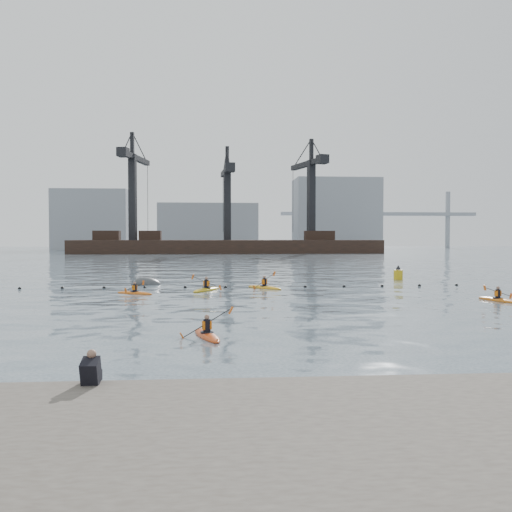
{
  "coord_description": "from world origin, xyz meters",
  "views": [
    {
      "loc": [
        -2.71,
        -18.01,
        3.79
      ],
      "look_at": [
        -0.62,
        10.14,
        2.8
      ],
      "focal_mm": 38.0,
      "sensor_mm": 36.0,
      "label": 1
    }
  ],
  "objects_px": {
    "kayaker_4": "(498,299)",
    "kayaker_3": "(206,289)",
    "kayaker_0": "(207,334)",
    "mooring_buoy": "(148,285)",
    "kayaker_5": "(264,287)",
    "kayaker_2": "(135,293)",
    "nav_buoy": "(398,275)"
  },
  "relations": [
    {
      "from": "kayaker_4",
      "to": "kayaker_3",
      "type": "bearing_deg",
      "value": -38.88
    },
    {
      "from": "kayaker_0",
      "to": "mooring_buoy",
      "type": "xyz_separation_m",
      "value": [
        -5.06,
        23.03,
        -0.09
      ]
    },
    {
      "from": "kayaker_0",
      "to": "kayaker_5",
      "type": "xyz_separation_m",
      "value": [
        3.92,
        19.21,
        0.01
      ]
    },
    {
      "from": "kayaker_0",
      "to": "kayaker_3",
      "type": "distance_m",
      "value": 17.83
    },
    {
      "from": "kayaker_2",
      "to": "mooring_buoy",
      "type": "bearing_deg",
      "value": 30.48
    },
    {
      "from": "kayaker_4",
      "to": "kayaker_5",
      "type": "relative_size",
      "value": 1.06
    },
    {
      "from": "kayaker_3",
      "to": "kayaker_4",
      "type": "bearing_deg",
      "value": 5.41
    },
    {
      "from": "nav_buoy",
      "to": "kayaker_2",
      "type": "bearing_deg",
      "value": -153.82
    },
    {
      "from": "kayaker_3",
      "to": "kayaker_5",
      "type": "bearing_deg",
      "value": 46.78
    },
    {
      "from": "kayaker_0",
      "to": "nav_buoy",
      "type": "xyz_separation_m",
      "value": [
        16.59,
        26.6,
        0.35
      ]
    },
    {
      "from": "mooring_buoy",
      "to": "nav_buoy",
      "type": "distance_m",
      "value": 21.95
    },
    {
      "from": "kayaker_2",
      "to": "kayaker_5",
      "type": "bearing_deg",
      "value": -39.58
    },
    {
      "from": "kayaker_2",
      "to": "mooring_buoy",
      "type": "relative_size",
      "value": 1.2
    },
    {
      "from": "kayaker_0",
      "to": "kayaker_5",
      "type": "relative_size",
      "value": 1.03
    },
    {
      "from": "mooring_buoy",
      "to": "nav_buoy",
      "type": "bearing_deg",
      "value": 9.38
    },
    {
      "from": "kayaker_0",
      "to": "kayaker_3",
      "type": "relative_size",
      "value": 0.9
    },
    {
      "from": "kayaker_0",
      "to": "kayaker_4",
      "type": "height_order",
      "value": "kayaker_0"
    },
    {
      "from": "mooring_buoy",
      "to": "kayaker_4",
      "type": "bearing_deg",
      "value": -29.87
    },
    {
      "from": "kayaker_2",
      "to": "kayaker_3",
      "type": "xyz_separation_m",
      "value": [
        4.74,
        1.87,
        0.02
      ]
    },
    {
      "from": "kayaker_3",
      "to": "nav_buoy",
      "type": "relative_size",
      "value": 2.33
    },
    {
      "from": "kayaker_5",
      "to": "nav_buoy",
      "type": "distance_m",
      "value": 14.68
    },
    {
      "from": "mooring_buoy",
      "to": "nav_buoy",
      "type": "height_order",
      "value": "nav_buoy"
    },
    {
      "from": "kayaker_5",
      "to": "mooring_buoy",
      "type": "height_order",
      "value": "kayaker_5"
    },
    {
      "from": "kayaker_0",
      "to": "mooring_buoy",
      "type": "relative_size",
      "value": 1.31
    },
    {
      "from": "kayaker_2",
      "to": "nav_buoy",
      "type": "relative_size",
      "value": 1.9
    },
    {
      "from": "kayaker_0",
      "to": "nav_buoy",
      "type": "height_order",
      "value": "nav_buoy"
    },
    {
      "from": "kayaker_4",
      "to": "mooring_buoy",
      "type": "height_order",
      "value": "kayaker_4"
    },
    {
      "from": "kayaker_3",
      "to": "kayaker_5",
      "type": "relative_size",
      "value": 1.15
    },
    {
      "from": "kayaker_3",
      "to": "mooring_buoy",
      "type": "height_order",
      "value": "kayaker_3"
    },
    {
      "from": "kayaker_2",
      "to": "kayaker_5",
      "type": "distance_m",
      "value": 9.56
    },
    {
      "from": "kayaker_3",
      "to": "kayaker_4",
      "type": "relative_size",
      "value": 1.08
    },
    {
      "from": "kayaker_0",
      "to": "kayaker_5",
      "type": "distance_m",
      "value": 19.6
    }
  ]
}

